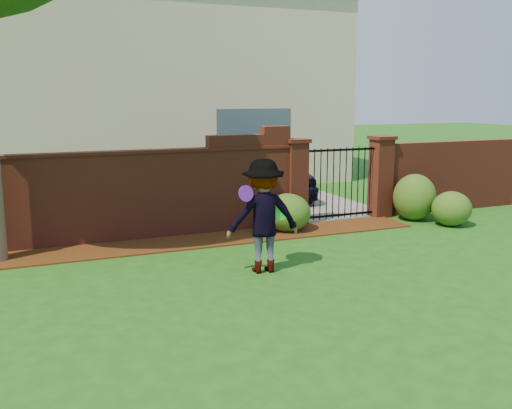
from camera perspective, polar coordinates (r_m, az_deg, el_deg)
name	(u,v)px	position (r m, az deg, el deg)	size (l,w,h in m)	color
ground	(269,297)	(8.24, 1.33, -9.12)	(80.00, 80.00, 0.01)	#1B5014
mulch_bed	(151,246)	(11.00, -10.36, -4.05)	(11.10, 1.08, 0.03)	#391D0A
brick_wall	(86,196)	(11.29, -16.50, 0.79)	(8.70, 0.31, 2.16)	maroon
brick_wall_return	(449,176)	(14.89, 18.59, 2.71)	(4.00, 0.25, 1.70)	maroon
pillar_left	(296,181)	(12.52, 3.96, 2.30)	(0.50, 0.50, 1.88)	maroon
pillar_right	(381,176)	(13.64, 12.26, 2.78)	(0.50, 0.50, 1.88)	maroon
iron_gate	(339,183)	(13.06, 8.27, 2.12)	(1.78, 0.03, 1.60)	black
driveway	(268,193)	(16.71, 1.16, 1.17)	(3.20, 8.00, 0.01)	slate
house	(149,84)	(19.52, -10.56, 11.69)	(12.40, 6.40, 6.30)	beige
car	(266,171)	(15.81, 0.95, 3.33)	(1.76, 4.38, 1.49)	black
shrub_left	(287,213)	(11.95, 3.12, -0.82)	(0.97, 0.97, 0.80)	#244F17
shrub_middle	(414,197)	(13.48, 15.44, 0.71)	(0.96, 0.96, 1.06)	#244F17
shrub_right	(452,209)	(13.16, 18.82, -0.40)	(0.85, 0.85, 0.76)	#244F17
man	(263,216)	(9.10, 0.75, -1.19)	(1.18, 0.68, 1.82)	gray
frisbee_purple	(246,193)	(8.79, -1.00, 1.10)	(0.25, 0.25, 0.02)	#631BAB
frisbee_green	(281,212)	(9.12, 2.47, -0.73)	(0.27, 0.27, 0.02)	green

